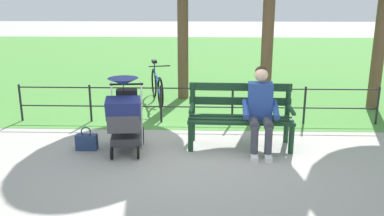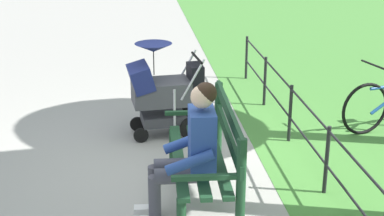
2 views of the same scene
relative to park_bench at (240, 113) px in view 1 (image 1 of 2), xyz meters
name	(u,v)px [view 1 (image 1 of 2)]	position (x,y,z in m)	size (l,w,h in m)	color
ground_plane	(195,147)	(0.70, 0.12, -0.53)	(60.00, 60.00, 0.00)	#9E9B93
grass_lawn	(201,60)	(0.70, -8.68, -0.52)	(40.00, 16.00, 0.01)	#478438
park_bench	(240,113)	(0.00, 0.00, 0.00)	(1.61, 0.64, 0.96)	#193D23
person_on_bench	(261,107)	(-0.28, 0.22, 0.15)	(0.54, 0.74, 1.28)	#42424C
stroller	(125,114)	(1.72, 0.37, 0.07)	(0.59, 0.93, 1.15)	black
handbag	(87,142)	(2.35, 0.29, -0.40)	(0.32, 0.14, 0.37)	navy
park_fence	(197,101)	(0.70, -1.14, -0.11)	(6.59, 0.04, 0.70)	black
bicycle	(157,86)	(1.60, -2.60, -0.16)	(0.56, 1.62, 0.89)	black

